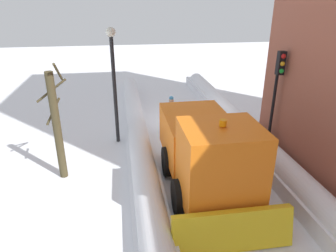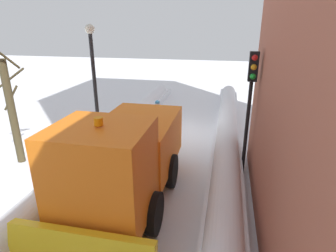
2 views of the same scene
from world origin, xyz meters
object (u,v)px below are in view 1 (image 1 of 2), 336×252
object	(u,v)px
plow_truck	(206,151)
skier	(171,112)
bare_tree_near	(57,125)
traffic_light_pole	(277,84)
street_lamp	(114,72)

from	to	relation	value
plow_truck	skier	bearing A→B (deg)	-86.56
plow_truck	bare_tree_near	xyz separation A→B (m)	(4.92, -1.63, 0.56)
traffic_light_pole	street_lamp	xyz separation A→B (m)	(6.37, -2.03, 0.22)
plow_truck	bare_tree_near	size ratio (longest dim) A/B	1.40
plow_truck	street_lamp	distance (m)	5.50
skier	traffic_light_pole	xyz separation A→B (m)	(-3.77, 2.78, 1.99)
skier	street_lamp	xyz separation A→B (m)	(2.61, 0.76, 2.21)
street_lamp	traffic_light_pole	bearing A→B (deg)	162.36
bare_tree_near	skier	bearing A→B (deg)	-143.12
traffic_light_pole	street_lamp	world-z (taller)	street_lamp
traffic_light_pole	bare_tree_near	xyz separation A→B (m)	(8.38, 0.68, -0.95)
traffic_light_pole	street_lamp	bearing A→B (deg)	-17.64
plow_truck	traffic_light_pole	distance (m)	4.42
plow_truck	street_lamp	size ratio (longest dim) A/B	1.19
street_lamp	skier	bearing A→B (deg)	-163.80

